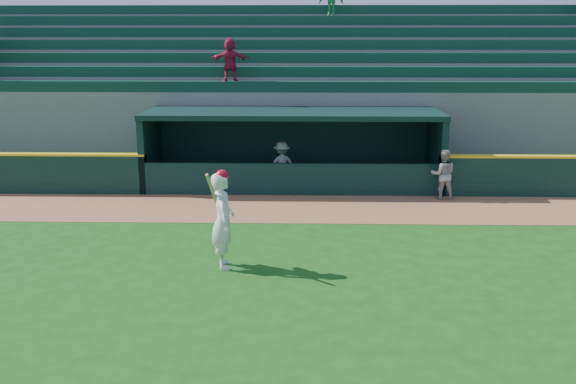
# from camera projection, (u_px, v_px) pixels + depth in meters

# --- Properties ---
(ground) EXTENTS (120.00, 120.00, 0.00)m
(ground) POSITION_uv_depth(u_px,v_px,m) (286.00, 270.00, 13.46)
(ground) COLOR #164812
(ground) RESTS_ON ground
(warning_track) EXTENTS (40.00, 3.00, 0.01)m
(warning_track) POSITION_uv_depth(u_px,v_px,m) (291.00, 208.00, 18.22)
(warning_track) COLOR #925D3A
(warning_track) RESTS_ON ground
(dugout_player_front) EXTENTS (0.77, 0.62, 1.51)m
(dugout_player_front) POSITION_uv_depth(u_px,v_px,m) (443.00, 174.00, 19.12)
(dugout_player_front) COLOR #A2A39D
(dugout_player_front) RESTS_ON ground
(dugout_player_inside) EXTENTS (1.06, 0.76, 1.48)m
(dugout_player_inside) POSITION_uv_depth(u_px,v_px,m) (282.00, 165.00, 20.65)
(dugout_player_inside) COLOR #ADADA7
(dugout_player_inside) RESTS_ON ground
(dugout) EXTENTS (9.40, 2.80, 2.46)m
(dugout) POSITION_uv_depth(u_px,v_px,m) (293.00, 143.00, 20.91)
(dugout) COLOR slate
(dugout) RESTS_ON ground
(stands) EXTENTS (34.50, 6.25, 7.03)m
(stands) POSITION_uv_depth(u_px,v_px,m) (294.00, 98.00, 25.09)
(stands) COLOR slate
(stands) RESTS_ON ground
(batter_at_plate) EXTENTS (0.63, 0.89, 2.13)m
(batter_at_plate) POSITION_uv_depth(u_px,v_px,m) (223.00, 219.00, 13.42)
(batter_at_plate) COLOR silver
(batter_at_plate) RESTS_ON ground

